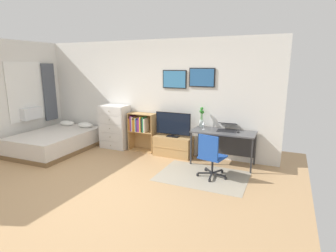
{
  "coord_description": "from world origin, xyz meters",
  "views": [
    {
      "loc": [
        3.1,
        -3.48,
        2.11
      ],
      "look_at": [
        0.87,
        1.5,
        0.88
      ],
      "focal_mm": 28.93,
      "sensor_mm": 36.0,
      "label": 1
    }
  ],
  "objects_px": {
    "desk": "(224,137)",
    "bamboo_vase": "(202,118)",
    "dresser": "(115,127)",
    "wine_glass": "(204,124)",
    "tv_stand": "(173,146)",
    "bookshelf": "(141,128)",
    "office_chair": "(211,155)",
    "computer_mouse": "(238,132)",
    "television": "(173,125)",
    "bed": "(56,141)",
    "laptop": "(227,127)"
  },
  "relations": [
    {
      "from": "bookshelf",
      "to": "tv_stand",
      "type": "xyz_separation_m",
      "value": [
        0.9,
        -0.05,
        -0.34
      ]
    },
    {
      "from": "bed",
      "to": "bamboo_vase",
      "type": "height_order",
      "value": "bamboo_vase"
    },
    {
      "from": "bookshelf",
      "to": "television",
      "type": "bearing_deg",
      "value": -4.36
    },
    {
      "from": "dresser",
      "to": "wine_glass",
      "type": "xyz_separation_m",
      "value": [
        2.4,
        -0.11,
        0.32
      ]
    },
    {
      "from": "desk",
      "to": "wine_glass",
      "type": "relative_size",
      "value": 7.36
    },
    {
      "from": "dresser",
      "to": "computer_mouse",
      "type": "xyz_separation_m",
      "value": [
        3.12,
        -0.06,
        0.2
      ]
    },
    {
      "from": "bed",
      "to": "bookshelf",
      "type": "relative_size",
      "value": 2.2
    },
    {
      "from": "office_chair",
      "to": "wine_glass",
      "type": "height_order",
      "value": "wine_glass"
    },
    {
      "from": "tv_stand",
      "to": "desk",
      "type": "relative_size",
      "value": 0.68
    },
    {
      "from": "desk",
      "to": "bed",
      "type": "bearing_deg",
      "value": -168.73
    },
    {
      "from": "dresser",
      "to": "television",
      "type": "distance_m",
      "value": 1.64
    },
    {
      "from": "bookshelf",
      "to": "laptop",
      "type": "bearing_deg",
      "value": -0.57
    },
    {
      "from": "wine_glass",
      "to": "bed",
      "type": "bearing_deg",
      "value": -169.0
    },
    {
      "from": "television",
      "to": "bamboo_vase",
      "type": "height_order",
      "value": "bamboo_vase"
    },
    {
      "from": "dresser",
      "to": "office_chair",
      "type": "distance_m",
      "value": 2.92
    },
    {
      "from": "computer_mouse",
      "to": "television",
      "type": "bearing_deg",
      "value": 177.79
    },
    {
      "from": "office_chair",
      "to": "bamboo_vase",
      "type": "xyz_separation_m",
      "value": [
        -0.51,
        1.02,
        0.49
      ]
    },
    {
      "from": "office_chair",
      "to": "tv_stand",
      "type": "bearing_deg",
      "value": 153.74
    },
    {
      "from": "television",
      "to": "computer_mouse",
      "type": "distance_m",
      "value": 1.49
    },
    {
      "from": "laptop",
      "to": "dresser",
      "type": "bearing_deg",
      "value": 177.22
    },
    {
      "from": "television",
      "to": "laptop",
      "type": "height_order",
      "value": "television"
    },
    {
      "from": "wine_glass",
      "to": "computer_mouse",
      "type": "bearing_deg",
      "value": 3.29
    },
    {
      "from": "laptop",
      "to": "bamboo_vase",
      "type": "distance_m",
      "value": 0.62
    },
    {
      "from": "dresser",
      "to": "laptop",
      "type": "distance_m",
      "value": 2.88
    },
    {
      "from": "laptop",
      "to": "computer_mouse",
      "type": "height_order",
      "value": "laptop"
    },
    {
      "from": "dresser",
      "to": "bamboo_vase",
      "type": "xyz_separation_m",
      "value": [
        2.27,
        0.13,
        0.39
      ]
    },
    {
      "from": "bookshelf",
      "to": "tv_stand",
      "type": "relative_size",
      "value": 1.06
    },
    {
      "from": "dresser",
      "to": "desk",
      "type": "height_order",
      "value": "dresser"
    },
    {
      "from": "desk",
      "to": "tv_stand",
      "type": "bearing_deg",
      "value": 179.19
    },
    {
      "from": "television",
      "to": "wine_glass",
      "type": "xyz_separation_m",
      "value": [
        0.77,
        -0.1,
        0.12
      ]
    },
    {
      "from": "desk",
      "to": "bamboo_vase",
      "type": "relative_size",
      "value": 2.94
    },
    {
      "from": "bookshelf",
      "to": "computer_mouse",
      "type": "bearing_deg",
      "value": -3.02
    },
    {
      "from": "desk",
      "to": "office_chair",
      "type": "xyz_separation_m",
      "value": [
        -0.05,
        -0.89,
        -0.15
      ]
    },
    {
      "from": "office_chair",
      "to": "computer_mouse",
      "type": "distance_m",
      "value": 0.94
    },
    {
      "from": "laptop",
      "to": "computer_mouse",
      "type": "bearing_deg",
      "value": -26.19
    },
    {
      "from": "dresser",
      "to": "bookshelf",
      "type": "height_order",
      "value": "dresser"
    },
    {
      "from": "television",
      "to": "bamboo_vase",
      "type": "xyz_separation_m",
      "value": [
        0.64,
        0.14,
        0.19
      ]
    },
    {
      "from": "bamboo_vase",
      "to": "tv_stand",
      "type": "bearing_deg",
      "value": -169.98
    },
    {
      "from": "bookshelf",
      "to": "bamboo_vase",
      "type": "xyz_separation_m",
      "value": [
        1.55,
        0.07,
        0.37
      ]
    },
    {
      "from": "bed",
      "to": "office_chair",
      "type": "distance_m",
      "value": 4.01
    },
    {
      "from": "bookshelf",
      "to": "computer_mouse",
      "type": "relative_size",
      "value": 9.15
    },
    {
      "from": "desk",
      "to": "wine_glass",
      "type": "xyz_separation_m",
      "value": [
        -0.44,
        -0.1,
        0.27
      ]
    },
    {
      "from": "tv_stand",
      "to": "bamboo_vase",
      "type": "distance_m",
      "value": 0.97
    },
    {
      "from": "bed",
      "to": "dresser",
      "type": "distance_m",
      "value": 1.5
    },
    {
      "from": "bed",
      "to": "bookshelf",
      "type": "bearing_deg",
      "value": 22.16
    },
    {
      "from": "bed",
      "to": "wine_glass",
      "type": "bearing_deg",
      "value": 9.07
    },
    {
      "from": "tv_stand",
      "to": "bookshelf",
      "type": "bearing_deg",
      "value": 177.05
    },
    {
      "from": "bookshelf",
      "to": "wine_glass",
      "type": "distance_m",
      "value": 1.7
    },
    {
      "from": "tv_stand",
      "to": "computer_mouse",
      "type": "bearing_deg",
      "value": -3.06
    },
    {
      "from": "bed",
      "to": "laptop",
      "type": "bearing_deg",
      "value": 9.8
    }
  ]
}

